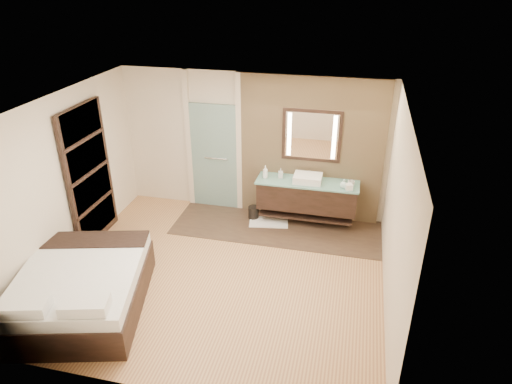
% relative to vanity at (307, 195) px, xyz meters
% --- Properties ---
extents(floor, '(5.00, 5.00, 0.00)m').
position_rel_vanity_xyz_m(floor, '(-1.10, -1.92, -0.58)').
color(floor, '#9B6041').
rests_on(floor, ground).
extents(tile_strip, '(3.80, 1.30, 0.01)m').
position_rel_vanity_xyz_m(tile_strip, '(-0.50, -0.32, -0.57)').
color(tile_strip, '#38271E').
rests_on(tile_strip, floor).
extents(stone_wall, '(2.60, 0.08, 2.70)m').
position_rel_vanity_xyz_m(stone_wall, '(0.00, 0.29, 0.77)').
color(stone_wall, tan).
rests_on(stone_wall, floor).
extents(vanity, '(1.85, 0.55, 0.88)m').
position_rel_vanity_xyz_m(vanity, '(0.00, 0.00, 0.00)').
color(vanity, black).
rests_on(vanity, stone_wall).
extents(mirror_unit, '(1.06, 0.04, 0.96)m').
position_rel_vanity_xyz_m(mirror_unit, '(0.00, 0.24, 1.07)').
color(mirror_unit, black).
rests_on(mirror_unit, stone_wall).
extents(frosted_door, '(1.10, 0.12, 2.70)m').
position_rel_vanity_xyz_m(frosted_door, '(-1.85, 0.28, 0.56)').
color(frosted_door, silver).
rests_on(frosted_door, floor).
extents(shoji_partition, '(0.06, 1.20, 2.40)m').
position_rel_vanity_xyz_m(shoji_partition, '(-3.53, -1.32, 0.63)').
color(shoji_partition, black).
rests_on(shoji_partition, floor).
extents(bed, '(2.10, 2.39, 0.79)m').
position_rel_vanity_xyz_m(bed, '(-2.75, -3.08, -0.25)').
color(bed, black).
rests_on(bed, floor).
extents(bath_mat, '(0.79, 0.61, 0.02)m').
position_rel_vanity_xyz_m(bath_mat, '(-0.68, -0.13, -0.56)').
color(bath_mat, white).
rests_on(bath_mat, floor).
extents(waste_bin, '(0.23, 0.23, 0.25)m').
position_rel_vanity_xyz_m(waste_bin, '(-0.99, -0.07, -0.45)').
color(waste_bin, black).
rests_on(waste_bin, floor).
extents(tissue_box, '(0.15, 0.15, 0.10)m').
position_rel_vanity_xyz_m(tissue_box, '(0.74, -0.17, 0.33)').
color(tissue_box, white).
rests_on(tissue_box, vanity).
extents(soap_bottle_a, '(0.11, 0.11, 0.24)m').
position_rel_vanity_xyz_m(soap_bottle_a, '(-0.78, -0.03, 0.41)').
color(soap_bottle_a, white).
rests_on(soap_bottle_a, vanity).
extents(soap_bottle_b, '(0.09, 0.09, 0.18)m').
position_rel_vanity_xyz_m(soap_bottle_b, '(-0.51, 0.04, 0.38)').
color(soap_bottle_b, '#B2B2B2').
rests_on(soap_bottle_b, vanity).
extents(soap_bottle_c, '(0.17, 0.17, 0.16)m').
position_rel_vanity_xyz_m(soap_bottle_c, '(0.64, -0.13, 0.37)').
color(soap_bottle_c, silver).
rests_on(soap_bottle_c, vanity).
extents(cup, '(0.13, 0.13, 0.09)m').
position_rel_vanity_xyz_m(cup, '(0.77, -0.01, 0.33)').
color(cup, silver).
rests_on(cup, vanity).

